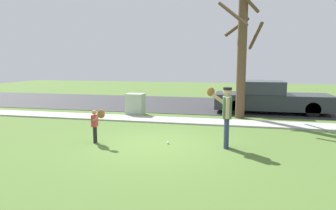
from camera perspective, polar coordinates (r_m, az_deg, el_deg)
The scene contains 9 objects.
ground_plane at distance 12.08m, azimuth 2.02°, elevation -3.17°, with size 48.00×48.00×0.00m, color #4C6B2D.
sidewalk_strip at distance 12.17m, azimuth 2.12°, elevation -2.95°, with size 36.00×1.20×0.06m, color #A3A39E.
road_surface at distance 17.04m, azimuth 5.28°, elevation 0.13°, with size 36.00×6.80×0.02m, color #2D2D30.
person_adult at distance 8.38m, azimuth 10.83°, elevation -0.98°, with size 0.71×0.60×1.69m.
person_child at distance 9.00m, azimuth -13.38°, elevation -2.94°, with size 0.46×0.38×1.03m.
baseball at distance 8.81m, azimuth -0.00°, elevation -7.17°, with size 0.07×0.07×0.07m, color white.
utility_cabinet at distance 13.61m, azimuth -6.21°, elevation 0.13°, with size 0.77×0.66×0.97m, color #9EB293.
street_tree_near at distance 13.05m, azimuth 13.84°, elevation 9.81°, with size 1.85×1.88×5.28m.
parked_pickup_dark at distance 14.92m, azimuth 18.75°, elevation 1.17°, with size 5.20×1.95×1.48m.
Camera 1 is at (2.24, -8.13, 2.35)m, focal length 32.14 mm.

